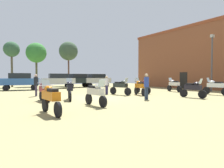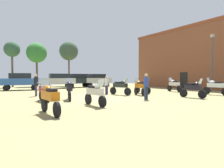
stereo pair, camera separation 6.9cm
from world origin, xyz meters
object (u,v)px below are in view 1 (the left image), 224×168
person_2 (107,84)px  motorcycle_10 (70,89)px  motorcycle_8 (140,87)px  person_1 (36,83)px  lamp_post (212,60)px  tree_1 (68,51)px  motorcycle_5 (96,93)px  car_2 (78,79)px  person_3 (146,84)px  motorcycle_7 (215,86)px  motorcycle_11 (44,90)px  car_4 (20,80)px  motorcycle_12 (193,88)px  motorcycle_1 (174,85)px  motorcycle_9 (143,86)px  motorcycle_6 (51,97)px  brick_building (198,59)px  tree_3 (36,53)px  car_1 (58,80)px  motorcycle_3 (120,86)px  car_6 (97,79)px  tree_5 (12,50)px

person_2 → motorcycle_10: bearing=-71.6°
motorcycle_8 → person_1: bearing=170.0°
lamp_post → tree_1: bearing=112.1°
motorcycle_5 → lamp_post: lamp_post is taller
car_2 → person_3: (-1.97, -17.18, -0.11)m
motorcycle_7 → motorcycle_11: bearing=163.3°
car_4 → person_3: car_4 is taller
motorcycle_12 → person_3: bearing=-25.4°
tree_1 → motorcycle_1: bearing=-75.4°
car_4 → motorcycle_9: bearing=-130.2°
motorcycle_6 → motorcycle_8: motorcycle_8 is taller
person_2 → motorcycle_12: bearing=23.9°
motorcycle_7 → car_4: 20.80m
brick_building → motorcycle_9: brick_building is taller
tree_3 → lamp_post: bearing=-57.9°
motorcycle_10 → tree_3: size_ratio=0.29×
motorcycle_7 → person_2: bearing=141.6°
motorcycle_5 → motorcycle_1: bearing=-163.3°
car_1 → car_4: size_ratio=0.98×
motorcycle_3 → tree_1: (2.05, 18.83, 5.25)m
motorcycle_9 → person_2: 3.53m
car_1 → car_4: same height
car_6 → person_3: size_ratio=2.38×
car_4 → lamp_post: (17.04, -13.34, 2.25)m
motorcycle_9 → motorcycle_12: bearing=97.3°
motorcycle_9 → car_2: car_2 is taller
brick_building → person_3: (-15.44, -6.58, -3.06)m
car_2 → tree_5: 11.02m
motorcycle_12 → brick_building: bearing=-156.5°
motorcycle_8 → person_2: person_2 is taller
motorcycle_1 → car_4: 17.63m
motorcycle_3 → car_4: car_4 is taller
motorcycle_11 → car_4: bearing=85.8°
car_1 → motorcycle_12: bearing=-156.9°
motorcycle_3 → motorcycle_7: size_ratio=0.97×
motorcycle_9 → tree_1: tree_1 is taller
tree_1 → motorcycle_11: bearing=-113.8°
person_2 → motorcycle_1: bearing=71.5°
motorcycle_3 → motorcycle_10: (-5.05, -1.22, -0.01)m
car_4 → person_1: (0.11, -8.63, -0.12)m
brick_building → motorcycle_10: brick_building is taller
car_1 → tree_1: bearing=-23.6°
person_1 → tree_5: (-0.28, 16.41, 4.56)m
brick_building → person_2: bearing=-173.9°
car_6 → tree_3: bearing=50.8°
motorcycle_6 → car_6: car_6 is taller
motorcycle_3 → motorcycle_10: motorcycle_3 is taller
motorcycle_6 → motorcycle_7: motorcycle_7 is taller
car_6 → lamp_post: bearing=-159.0°
motorcycle_7 → motorcycle_12: (-3.64, -0.39, -0.03)m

